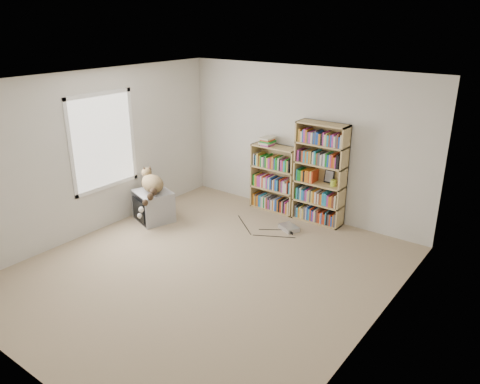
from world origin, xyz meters
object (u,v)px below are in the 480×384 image
Objects in this scene: crt_tv at (154,206)px; cat at (151,187)px; dvd_player at (289,228)px; bookcase_short at (275,181)px; bookcase_tall at (320,176)px.

crt_tv is 0.36m from cat.
cat is at bearing -127.24° from dvd_player.
dvd_player is at bearing -41.97° from bookcase_short.
bookcase_short is at bearing 162.46° from dvd_player.
bookcase_short is 1.02m from dvd_player.
bookcase_tall is at bearing 54.76° from crt_tv.
cat is 2.76m from bookcase_tall.
bookcase_tall is at bearing -0.12° from bookcase_short.
cat reaches higher than crt_tv.
bookcase_short is at bearing 68.72° from crt_tv.
bookcase_short is at bearing 75.49° from cat.
crt_tv is 0.63× the size of bookcase_short.
bookcase_short is 3.74× the size of dvd_player.
bookcase_tall reaches higher than crt_tv.
cat is 0.46× the size of bookcase_tall.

